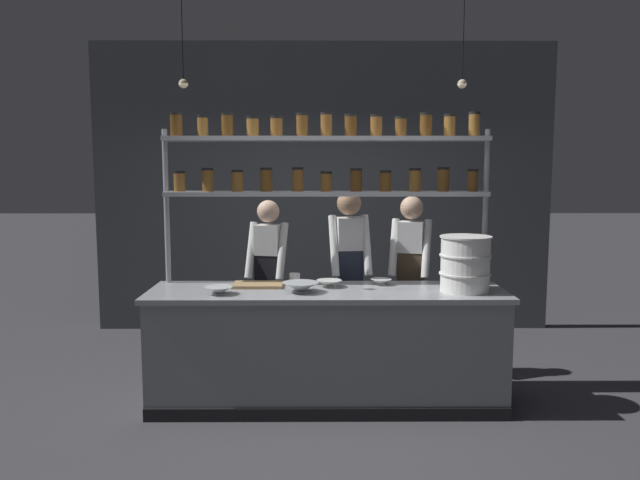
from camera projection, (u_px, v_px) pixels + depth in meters
name	position (u px, v px, depth m)	size (l,w,h in m)	color
ground_plane	(327.00, 403.00, 4.99)	(40.00, 40.00, 0.00)	#3D3D42
back_wall	(323.00, 188.00, 7.13)	(5.19, 0.12, 3.26)	#4C5156
prep_counter	(327.00, 347.00, 4.93)	(2.79, 0.76, 0.92)	gray
spice_shelf_unit	(326.00, 168.00, 5.09)	(2.67, 0.28, 2.32)	#999BA0
chef_left	(269.00, 276.00, 5.62)	(0.40, 0.33, 1.58)	black
chef_center	(349.00, 271.00, 5.49)	(0.39, 0.32, 1.67)	black
chef_right	(411.00, 273.00, 5.59)	(0.41, 0.35, 1.62)	black
container_stack	(465.00, 264.00, 4.80)	(0.40, 0.40, 0.43)	white
cutting_board	(258.00, 285.00, 5.02)	(0.40, 0.26, 0.02)	#A88456
prep_bowl_near_left	(219.00, 291.00, 4.70)	(0.22, 0.22, 0.06)	silver
prep_bowl_center_front	(381.00, 282.00, 5.08)	(0.17, 0.17, 0.05)	silver
prep_bowl_center_back	(301.00, 287.00, 4.78)	(0.28, 0.28, 0.08)	#B2B7BC
prep_bowl_near_right	(329.00, 284.00, 4.99)	(0.20, 0.20, 0.06)	silver
serving_cup_front	(295.00, 279.00, 5.12)	(0.09, 0.09, 0.09)	silver
pendant_light_row	(323.00, 78.00, 4.69)	(2.17, 0.07, 0.74)	black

